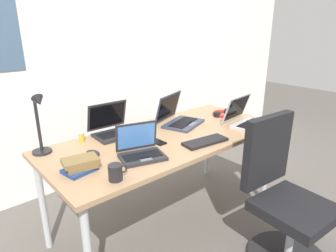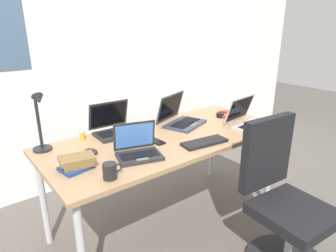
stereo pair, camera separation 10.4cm
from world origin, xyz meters
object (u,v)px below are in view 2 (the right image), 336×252
object	(u,v)px
external_keyboard	(204,142)
book_stack	(77,163)
coffee_mug	(110,171)
laptop_front_right	(138,150)
laptop_mid_desk	(180,119)
laptop_center	(115,127)
office_chair	(283,209)
cell_phone	(156,141)
pill_bottle	(82,135)
desk_lamp	(40,123)
headphones	(226,114)
computer_mouse	(91,151)
laptop_back_right	(249,121)

from	to	relation	value
external_keyboard	book_stack	distance (m)	0.85
coffee_mug	laptop_front_right	bearing A→B (deg)	28.98
laptop_mid_desk	laptop_center	world-z (taller)	laptop_mid_desk
coffee_mug	office_chair	bearing A→B (deg)	-26.28
cell_phone	pill_bottle	bearing A→B (deg)	136.58
office_chair	desk_lamp	bearing A→B (deg)	137.15
laptop_front_right	coffee_mug	bearing A→B (deg)	-151.02
external_keyboard	cell_phone	xyz separation A→B (m)	(-0.24, 0.23, -0.01)
laptop_front_right	headphones	xyz separation A→B (m)	(1.07, 0.23, -0.03)
computer_mouse	headphones	world-z (taller)	headphones
headphones	pill_bottle	xyz separation A→B (m)	(-1.24, 0.23, 0.03)
external_keyboard	computer_mouse	bearing A→B (deg)	161.99
laptop_front_right	desk_lamp	bearing A→B (deg)	136.03
laptop_front_right	laptop_back_right	bearing A→B (deg)	-4.23
desk_lamp	computer_mouse	size ratio (longest dim) A/B	4.17
laptop_front_right	headphones	world-z (taller)	laptop_front_right
laptop_front_right	computer_mouse	bearing A→B (deg)	135.96
external_keyboard	office_chair	distance (m)	0.66
headphones	office_chair	world-z (taller)	office_chair
computer_mouse	pill_bottle	size ratio (longest dim) A/B	1.22
desk_lamp	laptop_front_right	world-z (taller)	desk_lamp
laptop_front_right	external_keyboard	bearing A→B (deg)	-13.55
laptop_mid_desk	book_stack	bearing A→B (deg)	-166.40
laptop_front_right	coffee_mug	distance (m)	0.31
laptop_front_right	coffee_mug	xyz separation A→B (m)	(-0.27, -0.15, 0.00)
desk_lamp	pill_bottle	size ratio (longest dim) A/B	5.07
coffee_mug	external_keyboard	bearing A→B (deg)	2.81
laptop_mid_desk	laptop_front_right	size ratio (longest dim) A/B	1.29
laptop_back_right	book_stack	size ratio (longest dim) A/B	1.65
computer_mouse	cell_phone	xyz separation A→B (m)	(0.44, -0.10, -0.01)
pill_bottle	coffee_mug	world-z (taller)	coffee_mug
external_keyboard	pill_bottle	size ratio (longest dim) A/B	4.18
headphones	external_keyboard	bearing A→B (deg)	-150.48
laptop_front_right	external_keyboard	distance (m)	0.48
desk_lamp	laptop_mid_desk	xyz separation A→B (m)	(1.05, -0.12, -0.15)
headphones	laptop_center	bearing A→B (deg)	167.58
laptop_mid_desk	computer_mouse	distance (m)	0.83
laptop_front_right	coffee_mug	world-z (taller)	laptop_front_right
computer_mouse	office_chair	bearing A→B (deg)	-66.73
external_keyboard	coffee_mug	distance (m)	0.74
desk_lamp	laptop_mid_desk	world-z (taller)	desk_lamp
laptop_back_right	pill_bottle	bearing A→B (deg)	155.38
pill_bottle	office_chair	world-z (taller)	office_chair
laptop_front_right	office_chair	distance (m)	1.00
laptop_back_right	laptop_center	size ratio (longest dim) A/B	1.10
laptop_front_right	pill_bottle	size ratio (longest dim) A/B	4.04
laptop_center	pill_bottle	xyz separation A→B (m)	(-0.25, 0.01, -0.01)
computer_mouse	coffee_mug	distance (m)	0.36
office_chair	pill_bottle	bearing A→B (deg)	128.28
cell_phone	coffee_mug	bearing A→B (deg)	-153.60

